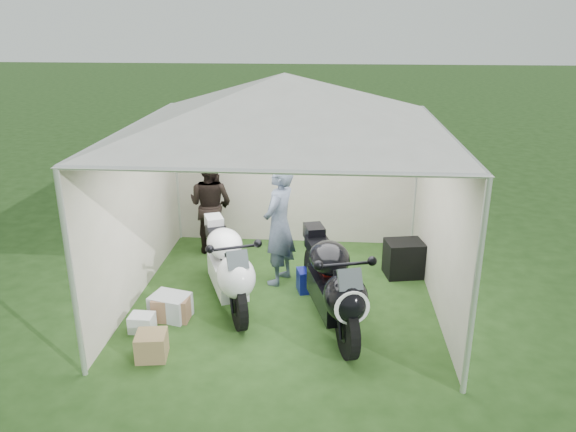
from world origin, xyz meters
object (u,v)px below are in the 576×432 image
canopy_tent (285,107)px  motorcycle_black (333,283)px  paddock_stand (313,280)px  crate_3 (172,308)px  motorcycle_white (228,265)px  person_dark_jacket (211,205)px  crate_2 (142,323)px  crate_0 (170,306)px  person_blue_jacket (279,225)px  equipment_box (404,258)px  crate_1 (152,345)px

canopy_tent → motorcycle_black: bearing=-52.3°
paddock_stand → crate_3: 1.98m
motorcycle_white → crate_3: bearing=-169.7°
person_dark_jacket → motorcycle_white: bearing=129.4°
person_dark_jacket → crate_2: person_dark_jacket is taller
paddock_stand → crate_0: bearing=-153.5°
motorcycle_white → paddock_stand: motorcycle_white is taller
motorcycle_white → crate_3: 0.89m
person_blue_jacket → equipment_box: size_ratio=3.28×
motorcycle_black → crate_2: bearing=171.2°
crate_2 → crate_3: 0.43m
person_blue_jacket → person_dark_jacket: bearing=-109.6°
motorcycle_white → crate_2: 1.29m
crate_0 → motorcycle_white: bearing=29.4°
motorcycle_white → equipment_box: 2.68m
equipment_box → motorcycle_black: bearing=-123.9°
canopy_tent → crate_2: 3.18m
motorcycle_black → person_dark_jacket: (-1.96, 2.25, 0.19)m
crate_2 → equipment_box: bearing=28.6°
canopy_tent → crate_2: canopy_tent is taller
motorcycle_black → equipment_box: bearing=40.7°
equipment_box → crate_3: equipment_box is taller
paddock_stand → person_blue_jacket: 0.90m
person_dark_jacket → crate_2: 2.64m
motorcycle_white → person_blue_jacket: (0.61, 0.75, 0.30)m
crate_0 → crate_2: 0.44m
motorcycle_black → paddock_stand: motorcycle_black is taller
equipment_box → crate_0: 3.45m
crate_3 → motorcycle_black: bearing=-1.4°
paddock_stand → crate_0: size_ratio=0.92×
crate_2 → crate_3: size_ratio=0.64×
crate_3 → crate_1: bearing=-89.6°
canopy_tent → crate_3: (-1.38, -0.79, -2.42)m
equipment_box → crate_1: bearing=-142.2°
crate_0 → crate_2: size_ratio=1.61×
person_blue_jacket → equipment_box: person_blue_jacket is taller
crate_3 → crate_0: bearing=137.4°
person_dark_jacket → equipment_box: size_ratio=2.99×
paddock_stand → person_blue_jacket: size_ratio=0.24×
motorcycle_white → person_dark_jacket: size_ratio=1.26×
canopy_tent → motorcycle_black: canopy_tent is taller
crate_1 → motorcycle_black: bearing=22.1°
crate_1 → motorcycle_white: bearing=63.1°
canopy_tent → person_dark_jacket: (-1.31, 1.41, -1.78)m
canopy_tent → person_dark_jacket: 2.62m
person_dark_jacket → crate_1: size_ratio=4.77×
person_dark_jacket → crate_1: 3.14m
crate_2 → crate_3: bearing=47.8°
crate_2 → paddock_stand: bearing=31.1°
person_blue_jacket → equipment_box: 1.95m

